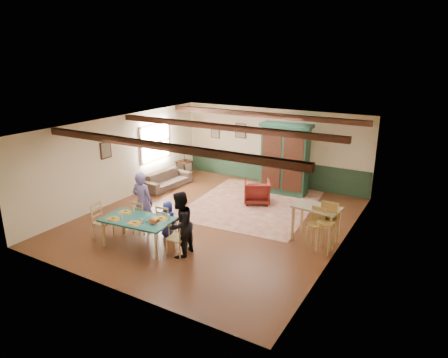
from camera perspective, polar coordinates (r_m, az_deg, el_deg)
The scene contains 35 objects.
floor at distance 11.43m, azimuth -1.33°, elevation -5.86°, with size 8.00×8.00×0.00m, color #4C2615.
wall_back at distance 14.41m, azimuth 7.00°, elevation 4.63°, with size 7.00×0.02×2.70m, color beige.
wall_left at distance 13.08m, azimuth -14.57°, elevation 2.86°, with size 0.02×8.00×2.70m, color beige.
wall_right at distance 9.69m, azimuth 16.56°, elevation -2.44°, with size 0.02×8.00×2.70m, color beige.
ceiling at distance 10.65m, azimuth -1.43°, elevation 7.59°, with size 7.00×8.00×0.02m, color silver.
wainscot_back at distance 14.62m, azimuth 6.84°, elevation 1.18°, with size 6.95×0.03×0.90m, color #1E3825.
ceiling_beam_front at distance 8.83m, azimuth -9.30°, elevation 4.69°, with size 6.95×0.16×0.16m, color black.
ceiling_beam_mid at distance 11.00m, azimuth -0.33°, elevation 7.45°, with size 6.95×0.16×0.16m, color black.
ceiling_beam_back at distance 13.28m, azimuth 5.46°, elevation 9.12°, with size 6.95×0.16×0.16m, color black.
window_left at distance 14.23m, azimuth -9.77°, elevation 5.17°, with size 0.06×1.60×1.30m, color white, non-canonical shape.
picture_left_wall at distance 12.56m, azimuth -16.52°, elevation 3.99°, with size 0.04×0.42×0.52m, color gray, non-canonical shape.
picture_back_a at distance 14.84m, azimuth 2.39°, elevation 6.90°, with size 0.45×0.04×0.55m, color gray, non-canonical shape.
picture_back_b at distance 15.40m, azimuth -1.26°, elevation 6.74°, with size 0.38×0.04×0.48m, color gray, non-canonical shape.
dining_table at distance 10.06m, azimuth -12.14°, elevation -7.46°, with size 1.71×0.95×0.71m, color #1B554C, non-canonical shape.
dining_chair_far_left at distance 10.73m, azimuth -11.67°, elevation -5.24°, with size 0.40×0.42×0.90m, color tan, non-canonical shape.
dining_chair_far_right at distance 10.33m, azimuth -8.22°, elevation -5.97°, with size 0.40×0.42×0.90m, color tan, non-canonical shape.
dining_chair_end_left at distance 10.66m, azimuth -16.94°, elevation -5.81°, with size 0.40×0.42×0.90m, color tan, non-canonical shape.
dining_chair_end_right at distance 9.45m, azimuth -6.76°, elevation -8.21°, with size 0.40×0.42×0.90m, color tan, non-canonical shape.
person_man at distance 10.65m, azimuth -11.56°, elevation -3.27°, with size 0.60×0.39×1.64m, color slate.
person_woman at distance 9.27m, azimuth -6.33°, elevation -6.48°, with size 0.76×0.59×1.57m, color black.
person_child at distance 10.38m, azimuth -8.01°, elevation -5.69°, with size 0.47×0.30×0.95m, color navy.
cat at distance 9.53m, azimuth -10.09°, elevation -5.88°, with size 0.34×0.13×0.17m, color #BF4D21, non-canonical shape.
place_setting_near_left at distance 10.03m, azimuth -15.51°, elevation -5.23°, with size 0.38×0.28×0.11m, color gold, non-canonical shape.
place_setting_near_center at distance 9.67m, azimuth -12.66°, elevation -5.88°, with size 0.38×0.28×0.11m, color gold, non-canonical shape.
place_setting_far_left at distance 10.37m, azimuth -13.85°, elevation -4.34°, with size 0.38×0.28×0.11m, color gold, non-canonical shape.
place_setting_far_right at distance 9.79m, azimuth -8.99°, elevation -5.35°, with size 0.38×0.28×0.11m, color gold, non-canonical shape.
area_rug at distance 12.58m, azimuth 4.07°, elevation -3.62°, with size 3.57×4.24×0.01m, color beige.
armoire at distance 13.37m, azimuth 8.72°, elevation 2.80°, with size 1.67×0.67×2.36m, color #173A2A.
armchair at distance 12.61m, azimuth 4.71°, elevation -1.82°, with size 0.79×0.81×0.74m, color #450D0D.
sofa at distance 14.22m, azimuth -8.15°, elevation -0.05°, with size 1.93×0.76×0.56m, color #44342A.
end_table at distance 15.34m, azimuth -5.65°, elevation 1.47°, with size 0.51×0.51×0.62m, color black, non-canonical shape.
table_lamp at distance 15.19m, azimuth -5.72°, elevation 3.62°, with size 0.32×0.32×0.57m, color #D4C589, non-canonical shape.
counter_table at distance 10.24m, azimuth 12.93°, elevation -6.32°, with size 1.14×0.66×0.95m, color beige, non-canonical shape.
bar_stool_left at distance 9.82m, azimuth 12.84°, elevation -7.07°, with size 0.37×0.41×1.05m, color #AC8843, non-canonical shape.
bar_stool_right at distance 9.77m, azimuth 14.27°, elevation -6.83°, with size 0.42×0.46×1.19m, color #AC8843, non-canonical shape.
Camera 1 is at (5.51, -8.93, 4.54)m, focal length 32.00 mm.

